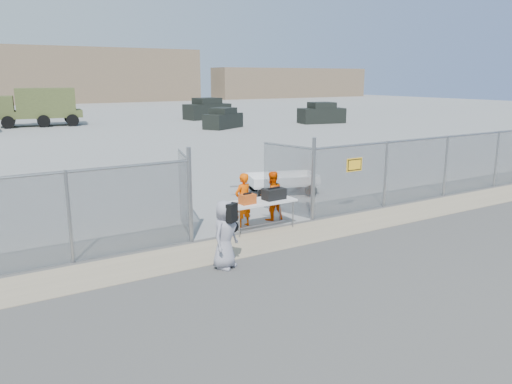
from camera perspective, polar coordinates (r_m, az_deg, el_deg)
ground at (r=12.63m, az=4.74°, el=-6.62°), size 160.00×160.00×0.00m
tarmac_inside at (r=52.25m, az=-23.60°, el=7.30°), size 160.00×80.00×0.01m
dirt_strip at (r=13.41m, az=2.23°, el=-5.38°), size 44.00×1.60×0.01m
distant_hills at (r=88.42m, az=-23.99°, el=12.10°), size 140.00×6.00×9.00m
chain_link_fence at (r=13.92m, az=0.00°, el=0.00°), size 40.00×0.20×2.20m
folding_table at (r=14.10m, az=0.53°, el=-2.67°), size 2.00×0.85×0.85m
orange_bag at (r=13.63m, az=-0.99°, el=-0.81°), size 0.45×0.32×0.27m
black_duffel at (r=14.13m, az=2.06°, el=-0.23°), size 0.66×0.42×0.31m
security_worker_left at (r=14.29m, az=-1.50°, el=-0.94°), size 0.65×0.51×1.58m
security_worker_right at (r=14.99m, az=1.81°, el=-0.44°), size 0.75×0.59×1.50m
visitor at (r=11.25m, az=-3.59°, el=-4.85°), size 0.92×0.83×1.58m
utility_trailer at (r=18.44m, az=3.00°, el=0.97°), size 3.58×2.53×0.78m
military_truck at (r=48.05m, az=-23.51°, el=8.87°), size 7.16×3.38×3.29m
parked_vehicle_near at (r=42.34m, az=-3.78°, el=8.39°), size 4.07×3.29×1.68m
parked_vehicle_mid at (r=51.84m, az=-5.60°, el=9.44°), size 4.93×2.80×2.11m
parked_vehicle_far at (r=47.43m, az=7.50°, el=8.94°), size 4.49×2.68×1.90m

